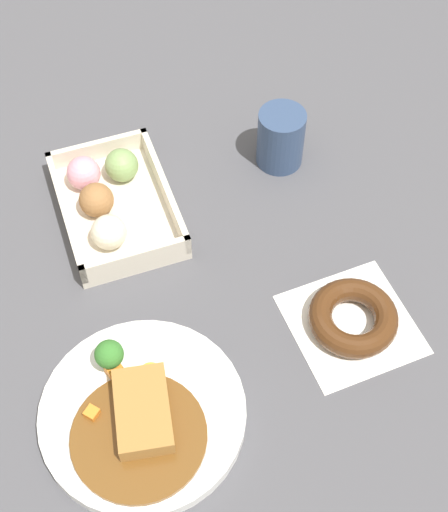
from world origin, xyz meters
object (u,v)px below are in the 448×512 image
donut_box (111,201)px  chocolate_ring_donut (353,318)px  curry_plate (141,413)px  coffee_mug (281,138)px

donut_box → chocolate_ring_donut: donut_box is taller
curry_plate → donut_box: 0.30m
chocolate_ring_donut → coffee_mug: (-0.28, 0.02, 0.03)m
curry_plate → donut_box: curry_plate is taller
coffee_mug → curry_plate: bearing=-43.0°
donut_box → chocolate_ring_donut: 0.35m
chocolate_ring_donut → coffee_mug: bearing=176.2°
curry_plate → donut_box: (-0.30, 0.04, 0.01)m
chocolate_ring_donut → curry_plate: bearing=-83.4°
curry_plate → coffee_mug: (-0.31, 0.29, 0.03)m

